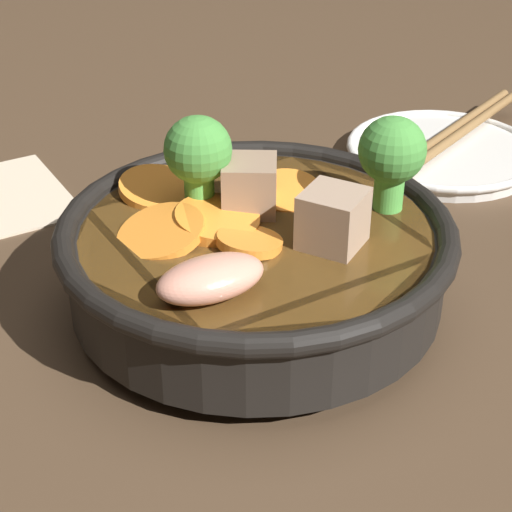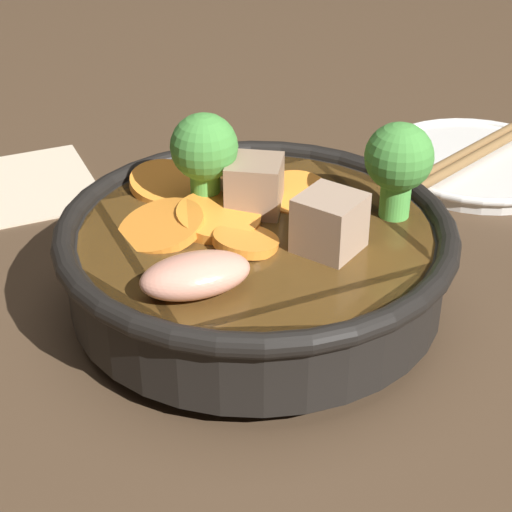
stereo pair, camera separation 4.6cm
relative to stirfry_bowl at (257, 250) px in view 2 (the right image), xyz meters
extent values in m
plane|color=#4C3826|center=(0.00, 0.00, -0.04)|extent=(3.00, 3.00, 0.00)
cylinder|color=black|center=(0.00, 0.00, -0.03)|extent=(0.11, 0.11, 0.01)
cylinder|color=black|center=(0.00, 0.00, -0.01)|extent=(0.20, 0.20, 0.04)
torus|color=black|center=(0.00, 0.00, 0.01)|extent=(0.21, 0.21, 0.01)
cylinder|color=brown|center=(0.00, 0.00, 0.00)|extent=(0.19, 0.19, 0.02)
cylinder|color=orange|center=(0.00, -0.05, 0.02)|extent=(0.06, 0.06, 0.02)
cylinder|color=orange|center=(-0.05, -0.05, 0.02)|extent=(0.06, 0.06, 0.01)
cylinder|color=orange|center=(0.02, -0.01, 0.02)|extent=(0.05, 0.05, 0.01)
cylinder|color=orange|center=(-0.01, -0.02, 0.02)|extent=(0.06, 0.06, 0.01)
cylinder|color=orange|center=(-0.04, 0.02, 0.02)|extent=(0.04, 0.04, 0.01)
cylinder|color=#59B84C|center=(-0.01, 0.07, 0.02)|extent=(0.02, 0.02, 0.02)
sphere|color=#47933D|center=(-0.01, 0.07, 0.05)|extent=(0.04, 0.04, 0.04)
cylinder|color=#59B84C|center=(-0.03, -0.03, 0.02)|extent=(0.02, 0.02, 0.02)
sphere|color=#47933D|center=(-0.03, -0.03, 0.05)|extent=(0.04, 0.04, 0.04)
cube|color=tan|center=(0.02, 0.04, 0.03)|extent=(0.04, 0.04, 0.03)
cube|color=#9E7F66|center=(-0.02, 0.00, 0.03)|extent=(0.03, 0.03, 0.03)
ellipsoid|color=#EA9E84|center=(0.06, -0.03, 0.02)|extent=(0.04, 0.06, 0.02)
cylinder|color=white|center=(-0.17, 0.17, -0.03)|extent=(0.14, 0.14, 0.01)
torus|color=white|center=(-0.17, 0.17, -0.03)|extent=(0.14, 0.14, 0.01)
cube|color=beige|center=(-0.16, -0.15, -0.04)|extent=(0.13, 0.11, 0.00)
cylinder|color=olive|center=(-0.17, 0.17, -0.02)|extent=(0.17, 0.18, 0.01)
cylinder|color=olive|center=(-0.17, 0.16, -0.02)|extent=(0.17, 0.18, 0.01)
camera|label=1|loc=(0.39, -0.06, 0.24)|focal=60.00mm
camera|label=2|loc=(0.39, -0.01, 0.24)|focal=60.00mm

